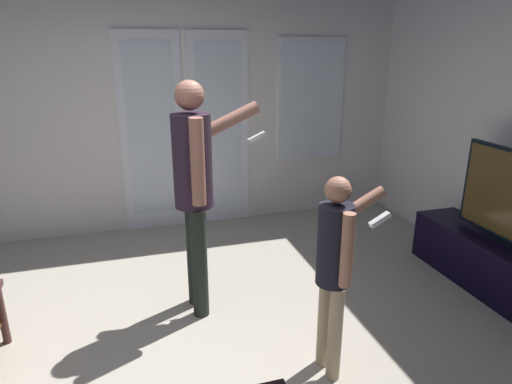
% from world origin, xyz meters
% --- Properties ---
extents(ground_plane, '(6.13, 4.97, 0.02)m').
position_xyz_m(ground_plane, '(0.00, 0.00, -0.01)').
color(ground_plane, '#A2998B').
extents(wall_back_with_doors, '(6.13, 0.09, 2.73)m').
position_xyz_m(wall_back_with_doors, '(0.10, 2.45, 1.33)').
color(wall_back_with_doors, silver).
rests_on(wall_back_with_doors, ground_plane).
extents(tv_stand, '(0.41, 1.75, 0.43)m').
position_xyz_m(tv_stand, '(2.76, 0.16, 0.21)').
color(tv_stand, black).
rests_on(tv_stand, ground_plane).
extents(person_adult, '(0.72, 0.48, 1.68)m').
position_xyz_m(person_adult, '(0.45, 0.70, 1.01)').
color(person_adult, '#222822').
rests_on(person_adult, ground_plane).
extents(person_child, '(0.54, 0.35, 1.23)m').
position_xyz_m(person_child, '(1.09, -0.20, 0.74)').
color(person_child, tan).
rests_on(person_child, ground_plane).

